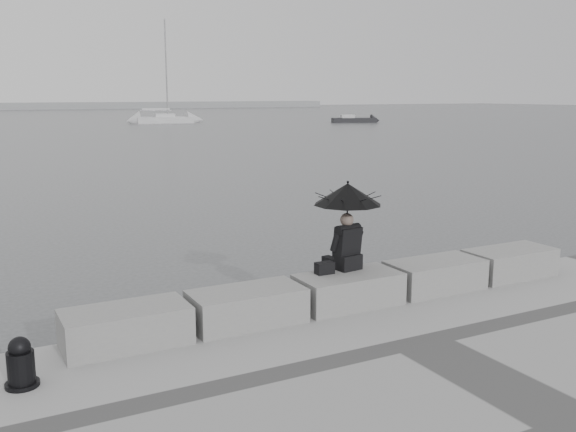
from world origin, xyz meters
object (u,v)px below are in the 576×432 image
mooring_bollard (21,366)px  small_motorboat (354,120)px  sailboat_right (164,119)px  seated_person (348,207)px

mooring_bollard → small_motorboat: bearing=53.7°
mooring_bollard → sailboat_right: bearing=71.7°
seated_person → small_motorboat: seated_person is taller
sailboat_right → seated_person: bearing=-98.2°
seated_person → sailboat_right: sailboat_right is taller
seated_person → sailboat_right: bearing=66.8°
seated_person → sailboat_right: (19.21, 71.86, -1.44)m
seated_person → small_motorboat: bearing=48.0°
seated_person → mooring_bollard: (-4.86, -0.91, -1.23)m
small_motorboat → sailboat_right: bearing=177.0°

